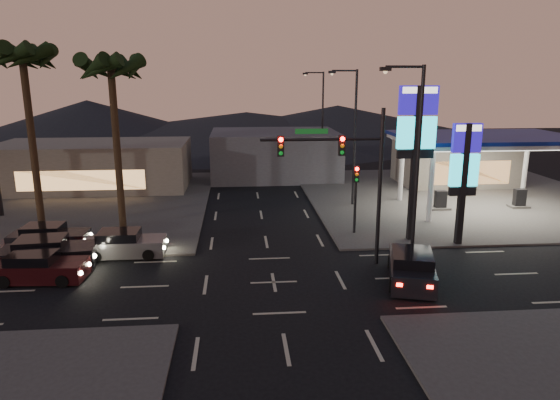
{
  "coord_description": "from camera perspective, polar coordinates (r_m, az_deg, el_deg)",
  "views": [
    {
      "loc": [
        -1.59,
        -21.91,
        9.41
      ],
      "look_at": [
        0.65,
        4.09,
        3.0
      ],
      "focal_mm": 32.0,
      "sensor_mm": 36.0,
      "label": 1
    }
  ],
  "objects": [
    {
      "name": "streetlight_far",
      "position": [
        50.75,
        4.66,
        9.58
      ],
      "size": [
        2.14,
        0.25,
        10.0
      ],
      "color": "black",
      "rests_on": "ground"
    },
    {
      "name": "corner_lot_nw",
      "position": [
        41.62,
        -25.04,
        -0.51
      ],
      "size": [
        24.0,
        24.0,
        0.12
      ],
      "primitive_type": "cube",
      "color": "#47443F",
      "rests_on": "ground"
    },
    {
      "name": "car_lane_b_mid",
      "position": [
        31.09,
        -24.94,
        -3.9
      ],
      "size": [
        4.3,
        1.84,
        1.39
      ],
      "color": "black",
      "rests_on": "ground"
    },
    {
      "name": "hill_left",
      "position": [
        85.43,
        -21.07,
        8.59
      ],
      "size": [
        40.0,
        40.0,
        6.0
      ],
      "primitive_type": "cone",
      "color": "black",
      "rests_on": "ground"
    },
    {
      "name": "car_lane_b_front",
      "position": [
        28.32,
        -17.4,
        -4.85
      ],
      "size": [
        4.39,
        1.88,
        1.42
      ],
      "color": "#5F5E61",
      "rests_on": "ground"
    },
    {
      "name": "gas_station",
      "position": [
        38.45,
        22.48,
        6.29
      ],
      "size": [
        12.2,
        8.2,
        5.47
      ],
      "color": "silver",
      "rests_on": "ground"
    },
    {
      "name": "hill_right",
      "position": [
        83.86,
        6.58,
        8.98
      ],
      "size": [
        50.0,
        50.0,
        5.0
      ],
      "primitive_type": "cone",
      "color": "black",
      "rests_on": "ground"
    },
    {
      "name": "palm_a",
      "position": [
        32.27,
        -18.71,
        13.12
      ],
      "size": [
        4.41,
        4.41,
        10.86
      ],
      "color": "black",
      "rests_on": "ground"
    },
    {
      "name": "ground",
      "position": [
        23.9,
        -0.72,
        -9.39
      ],
      "size": [
        140.0,
        140.0,
        0.0
      ],
      "primitive_type": "plane",
      "color": "black",
      "rests_on": "ground"
    },
    {
      "name": "pedestal_signal",
      "position": [
        30.45,
        8.66,
        1.34
      ],
      "size": [
        0.32,
        0.39,
        4.3
      ],
      "color": "black",
      "rests_on": "ground"
    },
    {
      "name": "convenience_store",
      "position": [
        47.75,
        19.41,
        4.09
      ],
      "size": [
        10.0,
        6.0,
        4.0
      ],
      "primitive_type": "cube",
      "color": "#726B5B",
      "rests_on": "ground"
    },
    {
      "name": "hill_center",
      "position": [
        82.26,
        -3.85,
        8.6
      ],
      "size": [
        60.0,
        60.0,
        4.0
      ],
      "primitive_type": "cone",
      "color": "black",
      "rests_on": "ground"
    },
    {
      "name": "suv_station",
      "position": [
        24.52,
        14.77,
        -7.43
      ],
      "size": [
        3.15,
        5.01,
        1.56
      ],
      "color": "black",
      "rests_on": "ground"
    },
    {
      "name": "building_far_mid",
      "position": [
        48.58,
        -0.64,
        5.26
      ],
      "size": [
        12.0,
        9.0,
        4.4
      ],
      "primitive_type": "cube",
      "color": "#4C4C51",
      "rests_on": "ground"
    },
    {
      "name": "pylon_sign_tall",
      "position": [
        29.37,
        15.33,
        7.42
      ],
      "size": [
        2.2,
        0.35,
        9.0
      ],
      "color": "black",
      "rests_on": "ground"
    },
    {
      "name": "palm_b",
      "position": [
        33.78,
        -27.27,
        13.27
      ],
      "size": [
        4.41,
        4.41,
        11.46
      ],
      "color": "black",
      "rests_on": "ground"
    },
    {
      "name": "streetlight_mid",
      "position": [
        37.06,
        8.25,
        7.94
      ],
      "size": [
        2.14,
        0.25,
        10.0
      ],
      "color": "black",
      "rests_on": "ground"
    },
    {
      "name": "car_lane_a_mid",
      "position": [
        26.45,
        -25.85,
        -6.98
      ],
      "size": [
        4.4,
        2.04,
        1.4
      ],
      "color": "black",
      "rests_on": "ground"
    },
    {
      "name": "building_far_west",
      "position": [
        46.23,
        -20.47,
        3.7
      ],
      "size": [
        16.0,
        8.0,
        4.0
      ],
      "primitive_type": "cube",
      "color": "#726B5B",
      "rests_on": "ground"
    },
    {
      "name": "traffic_signal_mast",
      "position": [
        24.85,
        7.6,
        3.98
      ],
      "size": [
        6.1,
        0.39,
        8.0
      ],
      "color": "black",
      "rests_on": "ground"
    },
    {
      "name": "corner_lot_ne",
      "position": [
        42.83,
        19.46,
        0.39
      ],
      "size": [
        24.0,
        24.0,
        0.12
      ],
      "primitive_type": "cube",
      "color": "#47443F",
      "rests_on": "ground"
    },
    {
      "name": "streetlight_near",
      "position": [
        24.68,
        15.05,
        4.72
      ],
      "size": [
        2.14,
        0.25,
        10.0
      ],
      "color": "black",
      "rests_on": "ground"
    },
    {
      "name": "car_lane_a_front",
      "position": [
        28.14,
        -25.05,
        -5.54
      ],
      "size": [
        4.88,
        2.36,
        1.55
      ],
      "color": "black",
      "rests_on": "ground"
    },
    {
      "name": "pylon_sign_short",
      "position": [
        29.64,
        20.33,
        3.71
      ],
      "size": [
        1.6,
        0.35,
        7.0
      ],
      "color": "black",
      "rests_on": "ground"
    }
  ]
}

